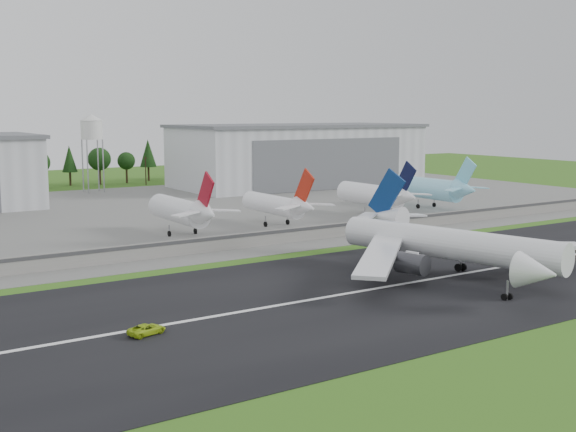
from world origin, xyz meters
TOP-DOWN VIEW (x-y plane):
  - ground at (0.00, 0.00)m, footprint 600.00×600.00m
  - runway at (0.00, 10.00)m, footprint 320.00×60.00m
  - runway_centerline at (0.00, 10.00)m, footprint 220.00×1.00m
  - apron at (0.00, 120.00)m, footprint 320.00×150.00m
  - blast_fence at (0.00, 54.99)m, footprint 240.00×0.61m
  - hangar_east at (75.00, 164.92)m, footprint 102.00×47.00m
  - water_tower at (-5.00, 185.00)m, footprint 8.40×8.40m
  - utility_poles at (0.00, 200.00)m, footprint 230.00×3.00m
  - treeline at (0.00, 215.00)m, footprint 320.00×16.00m
  - main_airliner at (4.43, 9.58)m, footprint 55.49×58.55m
  - ground_vehicle at (-55.83, 7.11)m, footprint 5.86×3.73m
  - parked_jet_red_a at (-17.78, 76.58)m, footprint 7.36×31.29m
  - parked_jet_red_b at (9.71, 76.51)m, footprint 7.36×31.29m
  - parked_jet_navy at (43.40, 76.59)m, footprint 7.36×31.29m
  - parked_jet_skyblue at (68.95, 81.62)m, footprint 7.36×37.29m

SIDE VIEW (x-z plane):
  - ground at x=0.00m, z-range 0.00..0.00m
  - utility_poles at x=0.00m, z-range -6.00..6.00m
  - treeline at x=0.00m, z-range -11.00..11.00m
  - runway at x=0.00m, z-range 0.00..0.10m
  - apron at x=0.00m, z-range 0.00..0.10m
  - runway_centerline at x=0.00m, z-range 0.10..0.12m
  - ground_vehicle at x=-55.83m, z-range 0.10..1.61m
  - blast_fence at x=0.00m, z-range 0.06..3.56m
  - main_airliner at x=4.43m, z-range -4.19..13.98m
  - parked_jet_red_b at x=9.71m, z-range -2.29..14.09m
  - parked_jet_red_a at x=-17.78m, z-range -2.09..14.76m
  - parked_jet_navy at x=43.40m, z-range -2.05..14.89m
  - parked_jet_skyblue at x=68.95m, z-range -2.01..15.13m
  - hangar_east at x=75.00m, z-range 0.03..25.23m
  - water_tower at x=-5.00m, z-range 9.85..39.25m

